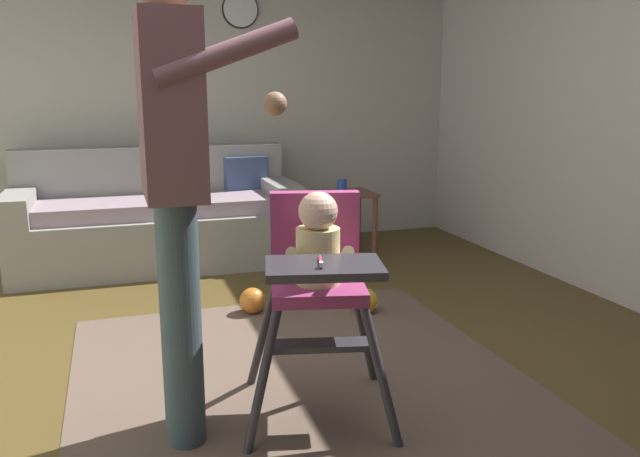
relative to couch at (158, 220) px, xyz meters
The scene contains 11 objects.
ground 2.42m from the couch, 83.68° to the right, with size 6.28×7.34×0.10m, color brown.
wall_far 1.17m from the couch, 63.09° to the left, with size 5.48×0.06×2.69m, color beige.
area_rug 2.49m from the couch, 79.41° to the right, with size 2.00×2.51×0.01m, color brown.
couch is the anchor object (origin of this frame).
high_chair 2.62m from the couch, 80.32° to the right, with size 0.72×0.82×0.92m.
adult_standing 2.65m from the couch, 91.98° to the right, with size 0.51×0.50×1.73m.
toy_ball 1.42m from the couch, 71.88° to the right, with size 0.15×0.15×0.15m, color orange.
toy_ball_second 1.88m from the couch, 55.19° to the right, with size 0.15×0.15×0.15m, color gold.
side_table 1.43m from the couch, 12.52° to the right, with size 0.40×0.40×0.52m.
sippy_cup 1.42m from the couch, 12.84° to the right, with size 0.07×0.07×0.10m, color #284CB7.
wall_clock 1.83m from the couch, 32.00° to the left, with size 0.30×0.04×0.30m.
Camera 1 is at (-0.56, -2.45, 1.29)m, focal length 35.73 mm.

